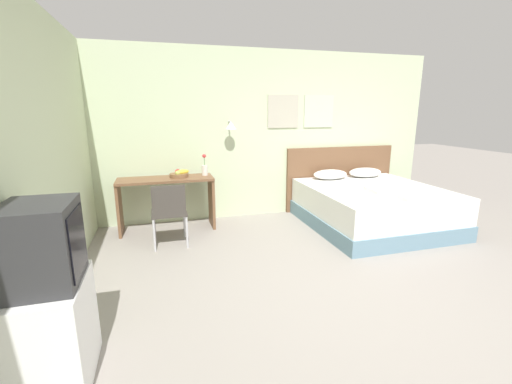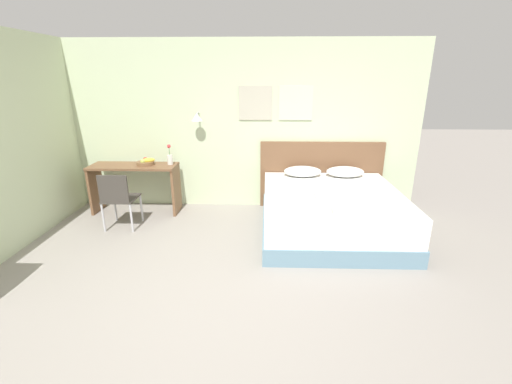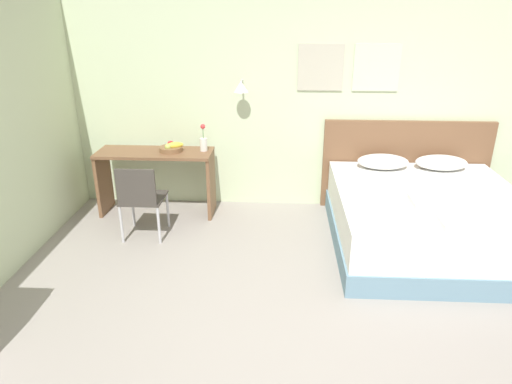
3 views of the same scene
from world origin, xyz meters
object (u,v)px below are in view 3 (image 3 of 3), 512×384
object	(u,v)px
bed	(426,220)
pillow_left	(383,162)
fruit_bowl	(171,148)
headboard	(405,165)
folded_towel_mid_bed	(460,223)
pillow_right	(441,163)
desk	(156,170)
desk_chair	(140,196)
flower_vase	(204,142)
folded_towel_near_foot	(430,202)

from	to	relation	value
bed	pillow_left	distance (m)	0.91
pillow_left	fruit_bowl	size ratio (longest dim) A/B	2.00
headboard	folded_towel_mid_bed	size ratio (longest dim) A/B	5.83
bed	pillow_right	distance (m)	0.91
pillow_right	desk	xyz separation A→B (m)	(-3.33, -0.06, -0.13)
desk	desk_chair	size ratio (longest dim) A/B	1.62
bed	pillow_left	world-z (taller)	pillow_left
headboard	pillow_left	size ratio (longest dim) A/B	3.42
pillow_right	desk_chair	world-z (taller)	desk_chair
pillow_left	folded_towel_mid_bed	distance (m)	1.55
headboard	flower_vase	bearing A→B (deg)	-173.71
folded_towel_near_foot	desk	bearing A→B (deg)	161.02
folded_towel_mid_bed	fruit_bowl	bearing A→B (deg)	152.61
folded_towel_mid_bed	desk	xyz separation A→B (m)	(-3.02, 1.44, -0.08)
headboard	fruit_bowl	xyz separation A→B (m)	(-2.79, -0.31, 0.27)
pillow_right	desk	world-z (taller)	desk
folded_towel_near_foot	folded_towel_mid_bed	size ratio (longest dim) A/B	1.00
headboard	pillow_right	xyz separation A→B (m)	(0.33, -0.26, 0.13)
desk_chair	fruit_bowl	size ratio (longest dim) A/B	2.84
headboard	folded_towel_mid_bed	world-z (taller)	headboard
pillow_right	folded_towel_near_foot	world-z (taller)	pillow_right
pillow_right	flower_vase	size ratio (longest dim) A/B	1.84
headboard	folded_towel_near_foot	distance (m)	1.33
headboard	desk_chair	distance (m)	3.15
pillow_left	desk	bearing A→B (deg)	-178.69
folded_towel_near_foot	desk_chair	bearing A→B (deg)	173.96
pillow_left	folded_towel_near_foot	world-z (taller)	pillow_left
fruit_bowl	flower_vase	bearing A→B (deg)	6.47
headboard	pillow_right	world-z (taller)	headboard
pillow_left	folded_towel_near_foot	size ratio (longest dim) A/B	1.70
folded_towel_near_foot	desk	distance (m)	3.06
pillow_right	fruit_bowl	bearing A→B (deg)	-179.18
folded_towel_near_foot	headboard	bearing A→B (deg)	85.57
pillow_left	fruit_bowl	xyz separation A→B (m)	(-2.46, -0.04, 0.14)
bed	desk	xyz separation A→B (m)	(-2.99, 0.70, 0.25)
fruit_bowl	flower_vase	distance (m)	0.38
bed	fruit_bowl	xyz separation A→B (m)	(-2.79, 0.71, 0.52)
desk_chair	flower_vase	distance (m)	1.01
desk_chair	pillow_left	bearing A→B (deg)	15.79
desk	fruit_bowl	world-z (taller)	fruit_bowl
headboard	flower_vase	world-z (taller)	headboard
desk_chair	fruit_bowl	distance (m)	0.80
bed	desk	size ratio (longest dim) A/B	1.47
flower_vase	folded_towel_mid_bed	bearing A→B (deg)	-31.57
bed	fruit_bowl	size ratio (longest dim) A/B	6.77
folded_towel_mid_bed	flower_vase	xyz separation A→B (m)	(-2.44, 1.50, 0.25)
headboard	flower_vase	xyz separation A→B (m)	(-2.42, -0.27, 0.33)
pillow_right	flower_vase	bearing A→B (deg)	-179.94
folded_towel_mid_bed	desk_chair	distance (m)	3.11
folded_towel_mid_bed	folded_towel_near_foot	bearing A→B (deg)	105.76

